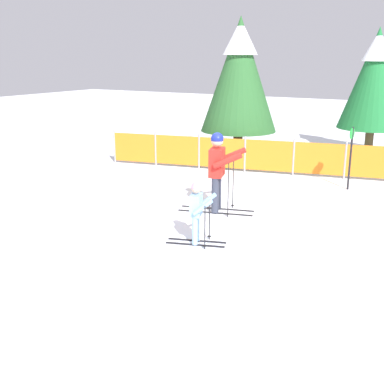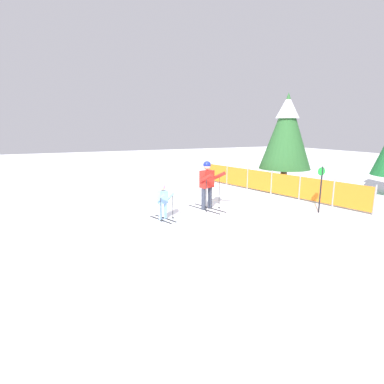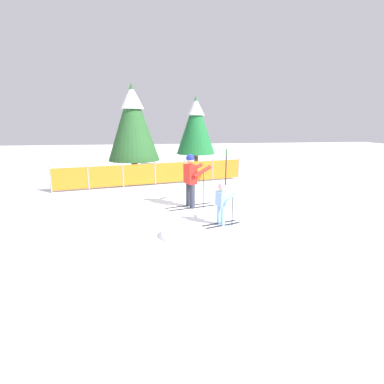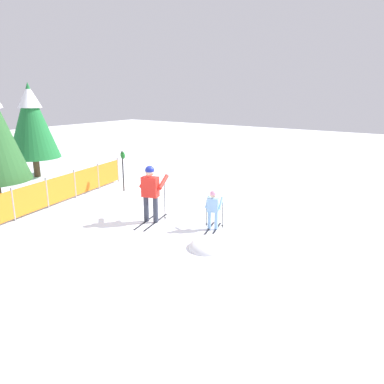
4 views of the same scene
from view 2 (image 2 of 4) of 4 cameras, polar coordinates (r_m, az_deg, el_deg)
The scene contains 7 objects.
ground_plane at distance 10.94m, azimuth 2.96°, elevation -3.11°, with size 60.00×60.00×0.00m, color white.
skier_adult at distance 10.61m, azimuth 2.96°, elevation 2.18°, with size 1.67×0.91×1.73m.
skier_child at distance 9.47m, azimuth -5.55°, elevation -1.35°, with size 1.10×0.62×1.15m.
safety_fence at distance 13.62m, azimuth 14.91°, elevation 1.76°, with size 8.25×1.88×1.05m.
conifer_near at distance 15.10m, azimuth 17.56°, elevation 11.16°, with size 2.42×2.42×4.49m.
trail_marker at distance 11.03m, azimuth 23.33°, elevation 1.26°, with size 0.06×0.28×1.60m.
snow_mound at distance 10.47m, azimuth -10.79°, elevation -4.00°, with size 1.27×1.08×0.51m, color white.
Camera 2 is at (9.33, -4.96, 2.84)m, focal length 28.00 mm.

